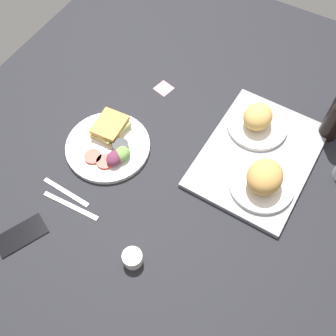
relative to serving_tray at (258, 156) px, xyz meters
The scene contains 10 objects.
ground_plane 30.80cm from the serving_tray, 54.24° to the right, with size 190.00×150.00×3.00cm, color black.
serving_tray is the anchor object (origin of this frame).
bread_plate_near 11.96cm from the serving_tray, 152.04° to the right, with size 20.13×20.13×8.67cm.
bread_plate_far 12.24cm from the serving_tray, 26.71° to the left, with size 19.84×19.84×9.70cm.
plate_with_salad 47.98cm from the serving_tray, 65.08° to the right, with size 27.41×27.41×5.40cm.
espresso_cup 51.59cm from the serving_tray, 18.84° to the right, with size 5.60×5.60×4.00cm, color silver.
fork 61.48cm from the serving_tray, 48.32° to the right, with size 17.00×1.40×0.50cm, color #B7B7BC.
knife 60.69cm from the serving_tray, 43.69° to the right, with size 19.00×1.40×0.50cm, color #B7B7BC.
cell_phone 76.09cm from the serving_tray, 39.68° to the right, with size 14.40×7.20×0.80cm, color black.
sticky_note 42.39cm from the serving_tray, 104.30° to the right, with size 5.60×5.60×0.12cm, color pink.
Camera 1 is at (56.58, 34.16, 108.69)cm, focal length 42.75 mm.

